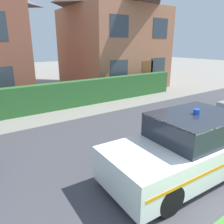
% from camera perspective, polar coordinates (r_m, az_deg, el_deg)
% --- Properties ---
extents(road_strip, '(28.00, 6.90, 0.01)m').
position_cam_1_polar(road_strip, '(6.89, -1.22, -10.70)').
color(road_strip, '#424247').
rests_on(road_strip, ground).
extents(garden_hedge, '(14.98, 0.50, 1.36)m').
position_cam_1_polar(garden_hedge, '(11.61, -12.27, 4.29)').
color(garden_hedge, '#2D662D').
rests_on(garden_hedge, ground).
extents(police_car, '(4.30, 1.97, 1.72)m').
position_cam_1_polar(police_car, '(5.85, 18.89, -8.72)').
color(police_car, black).
rests_on(police_car, road_strip).
extents(house_right, '(6.72, 6.96, 7.68)m').
position_cam_1_polar(house_right, '(17.82, 0.01, 19.64)').
color(house_right, '#A86B4C').
rests_on(house_right, ground).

